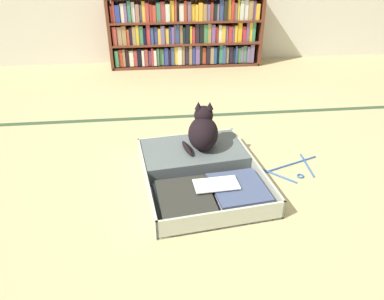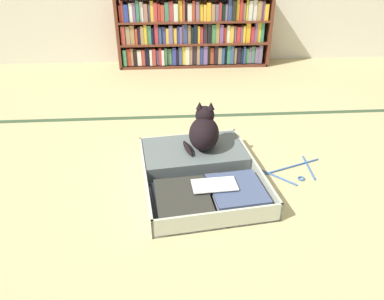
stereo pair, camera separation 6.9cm
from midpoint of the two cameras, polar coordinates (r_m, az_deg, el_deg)
ground_plane at (r=2.01m, az=4.62°, el=-5.39°), size 10.00×10.00×0.00m
tatami_border at (r=2.79m, az=2.03°, el=5.46°), size 4.80×0.05×0.00m
bookshelf at (r=3.96m, az=0.78°, el=18.28°), size 1.60×0.28×0.71m
open_suitcase at (r=2.03m, az=2.19°, el=-3.39°), size 0.72×0.86×0.11m
black_cat at (r=2.09m, az=2.86°, el=3.00°), size 0.24×0.26×0.28m
clothes_hanger at (r=2.19m, az=16.53°, el=-3.25°), size 0.44×0.30×0.01m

